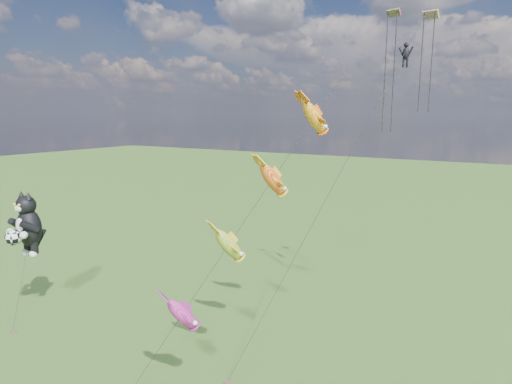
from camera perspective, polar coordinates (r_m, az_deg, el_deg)
The scene contains 4 objects.
ground at distance 41.02m, azimuth -26.85°, elevation -15.20°, with size 300.00×300.00×0.00m, color #204511.
cat_kite_rig at distance 39.75m, azimuth -28.30°, elevation -3.80°, with size 2.71×4.17×10.77m.
fish_windsock_rig at distance 25.45m, azimuth -0.75°, elevation -2.76°, with size 8.32×13.75×19.87m.
parafoil_rig at distance 34.30m, azimuth 19.02°, elevation 16.54°, with size 8.86×15.75×24.94m.
Camera 1 is at (32.28, -18.86, 16.88)m, focal length 30.00 mm.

